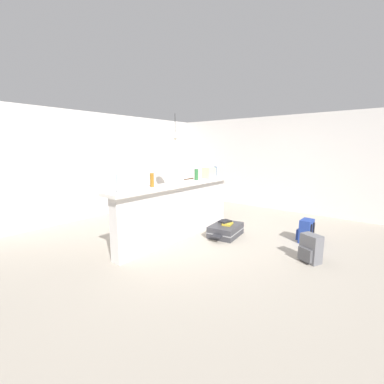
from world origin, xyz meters
name	(u,v)px	position (x,y,z in m)	size (l,w,h in m)	color
ground_plane	(207,238)	(0.00, 0.00, -0.03)	(13.00, 13.00, 0.05)	#ADA393
wall_back	(110,164)	(0.00, 3.05, 1.25)	(6.60, 0.10, 2.50)	silver
wall_right	(262,163)	(3.05, 0.30, 1.25)	(0.10, 6.00, 2.50)	silver
partition_half_wall	(179,212)	(-0.41, 0.36, 0.49)	(2.80, 0.20, 0.99)	silver
bar_countertop	(178,185)	(-0.41, 0.36, 1.01)	(2.96, 0.40, 0.05)	white
bottle_clear	(119,184)	(-1.70, 0.33, 1.17)	(0.07, 0.07, 0.27)	silver
bottle_amber	(152,180)	(-1.00, 0.40, 1.15)	(0.06, 0.06, 0.23)	#9E661E
bottle_white	(181,175)	(-0.38, 0.32, 1.19)	(0.07, 0.07, 0.29)	silver
bottle_green	(196,175)	(0.17, 0.39, 1.15)	(0.08, 0.08, 0.22)	#2D6B38
bottle_blue	(215,172)	(0.80, 0.36, 1.16)	(0.06, 0.06, 0.23)	#284C89
grocery_bag	(209,173)	(0.58, 0.37, 1.15)	(0.26, 0.18, 0.22)	beige
dining_table	(178,188)	(1.08, 1.70, 0.65)	(1.10, 0.80, 0.74)	#332319
dining_chair_near_partition	(192,196)	(1.01, 1.16, 0.52)	(0.45, 0.45, 0.93)	#4C331E
pendant_lamp	(175,135)	(1.00, 1.70, 1.97)	(0.34, 0.34, 0.64)	black
suitcase_flat_charcoal	(226,230)	(0.26, -0.26, 0.11)	(0.86, 0.58, 0.22)	#38383D
backpack_blue	(306,231)	(0.85, -1.55, 0.20)	(0.29, 0.26, 0.42)	#233D93
backpack_grey	(310,249)	(0.04, -1.84, 0.20)	(0.32, 0.33, 0.42)	slate
book_stack	(226,223)	(0.28, -0.25, 0.25)	(0.26, 0.27, 0.07)	gold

